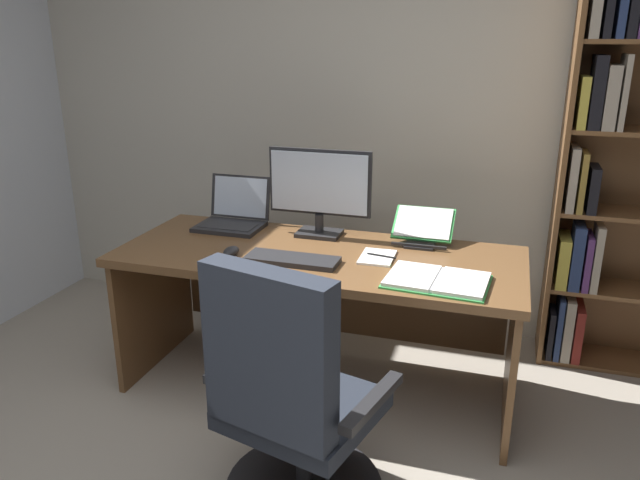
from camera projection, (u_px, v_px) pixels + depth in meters
name	position (u px, v px, depth m)	size (l,w,h in m)	color
wall_back	(376.00, 98.00, 3.47)	(4.84, 0.12, 2.69)	beige
desk	(323.00, 283.00, 2.99)	(1.89, 0.77, 0.71)	brown
bookshelf	(633.00, 171.00, 3.00)	(0.92, 0.29, 2.08)	brown
office_chair	(290.00, 412.00, 2.15)	(0.69, 0.60, 1.00)	#232326
monitor	(320.00, 192.00, 3.04)	(0.53, 0.16, 0.44)	#232326
laptop	(233.00, 217.00, 3.23)	(0.34, 0.30, 0.25)	#232326
keyboard	(292.00, 260.00, 2.74)	(0.42, 0.15, 0.02)	#232326
computer_mouse	(231.00, 251.00, 2.82)	(0.06, 0.10, 0.04)	#232326
reading_stand_with_book	(423.00, 227.00, 2.99)	(0.29, 0.24, 0.15)	#232326
open_binder	(437.00, 280.00, 2.51)	(0.44, 0.33, 0.02)	green
notepad	(377.00, 257.00, 2.79)	(0.15, 0.21, 0.01)	white
pen	(382.00, 256.00, 2.78)	(0.01, 0.01, 0.14)	black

